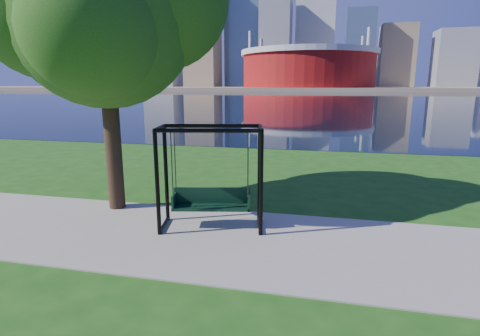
% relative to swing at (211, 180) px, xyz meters
% --- Properties ---
extents(ground, '(900.00, 900.00, 0.00)m').
position_rel_swing_xyz_m(ground, '(0.61, -0.18, -1.22)').
color(ground, '#1E5114').
rests_on(ground, ground).
extents(path, '(120.00, 4.00, 0.03)m').
position_rel_swing_xyz_m(path, '(0.61, -0.68, -1.20)').
color(path, '#9E937F').
rests_on(path, ground).
extents(river, '(900.00, 180.00, 0.02)m').
position_rel_swing_xyz_m(river, '(0.61, 101.82, -1.21)').
color(river, black).
rests_on(river, ground).
extents(far_bank, '(900.00, 228.00, 2.00)m').
position_rel_swing_xyz_m(far_bank, '(0.61, 305.82, -0.22)').
color(far_bank, '#937F60').
rests_on(far_bank, ground).
extents(stadium, '(83.00, 83.00, 32.00)m').
position_rel_swing_xyz_m(stadium, '(-9.39, 234.82, 13.01)').
color(stadium, maroon).
rests_on(stadium, far_bank).
extents(skyline, '(392.00, 66.00, 96.50)m').
position_rel_swing_xyz_m(skyline, '(-3.66, 319.21, 34.67)').
color(skyline, gray).
rests_on(skyline, far_bank).
extents(swing, '(2.63, 1.55, 2.52)m').
position_rel_swing_xyz_m(swing, '(0.00, 0.00, 0.00)').
color(swing, black).
rests_on(swing, ground).
extents(park_tree, '(6.25, 5.64, 7.76)m').
position_rel_swing_xyz_m(park_tree, '(-3.13, 0.90, 4.17)').
color(park_tree, black).
rests_on(park_tree, ground).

